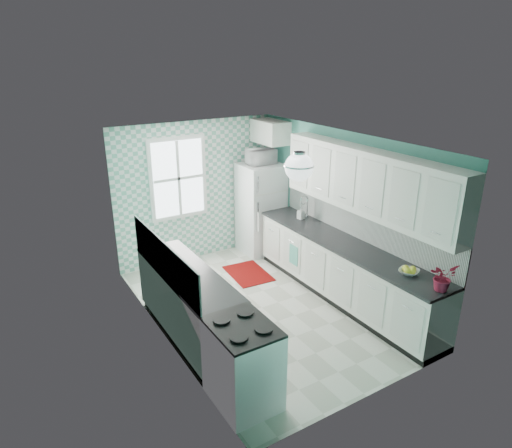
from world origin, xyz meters
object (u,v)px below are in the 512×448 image
fruit_bowl (409,272)px  potted_plant (443,277)px  fridge (261,208)px  sink (299,220)px  ceiling_light (299,167)px  stove (243,363)px  microwave (261,157)px

fruit_bowl → potted_plant: potted_plant is taller
fridge → sink: 1.06m
fridge → potted_plant: size_ratio=4.96×
ceiling_light → potted_plant: 2.13m
potted_plant → fruit_bowl: bearing=90.0°
fridge → fruit_bowl: fridge is taller
ceiling_light → sink: ceiling_light is taller
stove → potted_plant: potted_plant is taller
sink → ceiling_light: bearing=-124.0°
stove → microwave: 4.26m
potted_plant → fridge: bearing=91.3°
stove → sink: size_ratio=1.76×
fruit_bowl → microwave: 3.51m
ceiling_light → microwave: size_ratio=0.71×
sink → potted_plant: size_ratio=1.56×
microwave → fridge: bearing=55.9°
sink → fruit_bowl: size_ratio=2.16×
ceiling_light → stove: size_ratio=0.37×
potted_plant → sink: bearing=89.9°
stove → potted_plant: size_ratio=2.75×
fruit_bowl → potted_plant: bearing=-90.0°
fridge → fruit_bowl: size_ratio=6.86×
potted_plant → stove: bearing=166.8°
fridge → microwave: microwave is taller
fruit_bowl → microwave: size_ratio=0.50×
fridge → microwave: (0.00, 0.00, 0.98)m
fridge → stove: bearing=-125.5°
sink → potted_plant: 2.83m
microwave → stove: bearing=57.2°
microwave → potted_plant: bearing=93.4°
fruit_bowl → potted_plant: 0.50m
ceiling_light → fruit_bowl: ceiling_light is taller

